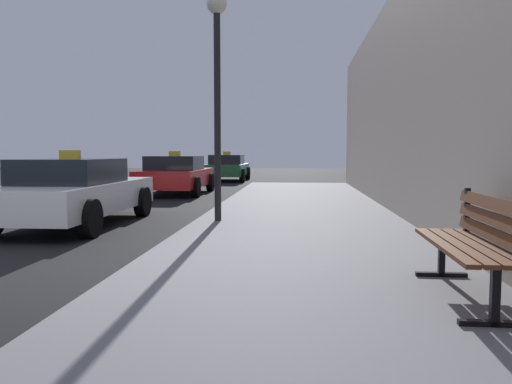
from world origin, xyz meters
The scene contains 6 objects.
sidewalk centered at (4.00, 0.00, 0.07)m, with size 4.00×32.00×0.15m, color slate.
bench centered at (5.39, -0.69, 0.66)m, with size 0.54×1.74×0.89m.
street_lamp centered at (2.43, 4.06, 2.94)m, with size 0.36×0.36×4.04m.
car_white centered at (-0.33, 4.26, 0.65)m, with size 1.92×4.47×1.43m.
car_red centered at (-0.17, 11.71, 0.65)m, with size 2.05×4.18×1.43m.
car_green centered at (0.44, 19.84, 0.65)m, with size 1.96×4.15×1.43m.
Camera 1 is at (3.88, -5.14, 1.39)m, focal length 36.09 mm.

